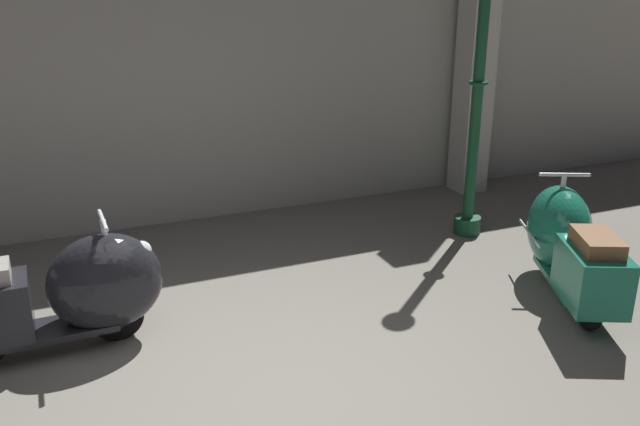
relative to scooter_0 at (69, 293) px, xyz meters
name	(u,v)px	position (x,y,z in m)	size (l,w,h in m)	color
ground_plane	(284,405)	(1.15, -1.24, -0.44)	(60.00, 60.00, 0.00)	slate
showroom_back_wall	(169,70)	(1.26, 2.42, 1.20)	(18.00, 0.63, 3.28)	#ADA89E
scooter_0	(69,293)	(0.00, 0.00, 0.00)	(1.57, 0.51, 0.95)	black
scooter_1	(568,243)	(3.90, -0.66, 0.01)	(1.08, 1.62, 0.97)	black
lamppost	(478,88)	(3.95, 0.79, 1.09)	(0.28, 0.28, 2.96)	#144728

